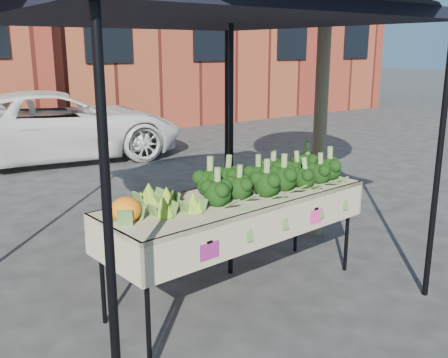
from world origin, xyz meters
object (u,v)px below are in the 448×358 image
canopy (193,134)px  street_tree (324,44)px  vehicle (50,32)px  table (238,246)px

canopy → street_tree: 1.96m
canopy → vehicle: (0.82, 6.00, 1.01)m
canopy → street_tree: bearing=6.0°
vehicle → street_tree: size_ratio=1.11×
canopy → street_tree: (1.80, 0.19, 0.77)m
table → street_tree: 2.45m
canopy → street_tree: size_ratio=0.74×
table → canopy: size_ratio=0.78×
canopy → vehicle: 6.14m
vehicle → table: bearing=-177.0°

